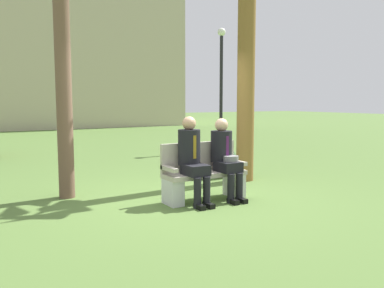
# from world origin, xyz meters

# --- Properties ---
(ground_plane) EXTENTS (80.00, 80.00, 0.00)m
(ground_plane) POSITION_xyz_m (0.00, 0.00, 0.00)
(ground_plane) COLOR #4F6D32
(park_bench) EXTENTS (1.33, 0.44, 0.90)m
(park_bench) POSITION_xyz_m (0.20, -0.12, 0.39)
(park_bench) COLOR #B7AD9E
(park_bench) RESTS_ON ground
(seated_man_left) EXTENTS (0.34, 0.72, 1.32)m
(seated_man_left) POSITION_xyz_m (-0.08, -0.23, 0.74)
(seated_man_left) COLOR black
(seated_man_left) RESTS_ON ground
(seated_man_right) EXTENTS (0.34, 0.72, 1.28)m
(seated_man_right) POSITION_xyz_m (0.52, -0.24, 0.71)
(seated_man_right) COLOR black
(seated_man_right) RESTS_ON ground
(shrub_near_bench) EXTENTS (1.07, 0.98, 0.67)m
(shrub_near_bench) POSITION_xyz_m (1.47, 1.58, 0.33)
(shrub_near_bench) COLOR #375632
(shrub_near_bench) RESTS_ON ground
(street_lamp) EXTENTS (0.24, 0.24, 3.74)m
(street_lamp) POSITION_xyz_m (3.97, 4.91, 2.28)
(street_lamp) COLOR black
(street_lamp) RESTS_ON ground
(building_backdrop) EXTENTS (16.41, 7.84, 11.43)m
(building_backdrop) POSITION_xyz_m (1.63, 20.59, 5.74)
(building_backdrop) COLOR #B7AD8C
(building_backdrop) RESTS_ON ground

